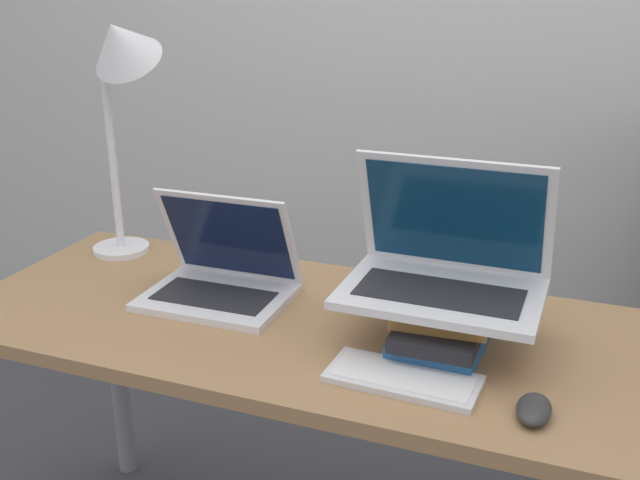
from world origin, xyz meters
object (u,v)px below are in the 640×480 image
laptop_left (221,277)px  wireless_keyboard (403,378)px  book_stack (444,321)px  desk_lamp (120,72)px  mouse (534,409)px  laptop_on_books (446,267)px

laptop_left → wireless_keyboard: (0.47, -0.21, -0.04)m
book_stack → desk_lamp: size_ratio=0.44×
book_stack → mouse: bearing=-45.4°
laptop_on_books → desk_lamp: bearing=170.1°
laptop_left → mouse: laptop_left is taller
mouse → desk_lamp: bearing=160.3°
mouse → desk_lamp: size_ratio=0.16×
wireless_keyboard → mouse: size_ratio=2.83×
laptop_left → wireless_keyboard: size_ratio=1.15×
wireless_keyboard → mouse: bearing=-7.4°
laptop_left → desk_lamp: desk_lamp is taller
book_stack → laptop_on_books: bearing=108.2°
desk_lamp → wireless_keyboard: bearing=-23.0°
book_stack → wireless_keyboard: bearing=-101.9°
book_stack → mouse: (0.19, -0.19, -0.03)m
wireless_keyboard → mouse: (0.22, -0.03, 0.01)m
laptop_on_books → wireless_keyboard: laptop_on_books is taller
wireless_keyboard → book_stack: bearing=78.1°
laptop_on_books → desk_lamp: size_ratio=0.61×
mouse → book_stack: bearing=134.6°
laptop_on_books → mouse: 0.32m
laptop_left → laptop_on_books: (0.49, -0.02, 0.10)m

